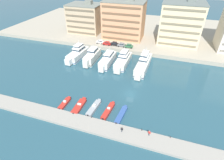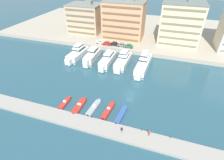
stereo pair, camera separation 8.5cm
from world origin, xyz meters
name	(u,v)px [view 1 (the left image)]	position (x,y,z in m)	size (l,w,h in m)	color
ground_plane	(130,94)	(0.00, 0.00, 0.00)	(400.00, 400.00, 0.00)	#285160
quay_promenade	(154,31)	(0.00, 65.06, 0.91)	(180.00, 70.00, 1.82)	#ADA38E
pier_dock	(115,132)	(0.00, -16.91, 0.38)	(120.00, 4.87, 0.76)	#9E998E
yacht_white_far_left	(78,53)	(-29.30, 18.82, 2.17)	(5.64, 16.66, 7.79)	white
yacht_ivory_left	(92,56)	(-21.73, 18.02, 2.27)	(4.11, 14.82, 7.34)	silver
yacht_white_mid_left	(108,60)	(-14.19, 17.39, 2.01)	(4.05, 15.90, 6.73)	white
yacht_ivory_center_left	(123,60)	(-7.76, 19.16, 2.05)	(4.87, 17.10, 7.53)	silver
yacht_ivory_center	(144,63)	(1.09, 18.68, 2.34)	(4.98, 20.23, 8.32)	silver
motorboat_red_far_left	(65,103)	(-18.34, -11.44, 0.41)	(1.63, 6.28, 1.25)	red
motorboat_red_left	(79,106)	(-13.43, -11.19, 0.42)	(2.17, 7.85, 1.17)	red
motorboat_grey_mid_left	(94,108)	(-8.77, -10.52, 0.51)	(2.31, 7.93, 1.49)	#9EA3A8
motorboat_red_center_left	(108,111)	(-4.23, -10.34, 0.52)	(2.15, 8.01, 1.39)	red
motorboat_blue_center	(121,115)	(-0.14, -10.64, 0.43)	(2.18, 8.05, 0.87)	#33569E
car_white_far_left	(100,42)	(-24.04, 33.77, 2.79)	(4.17, 2.06, 1.80)	white
car_red_left	(107,43)	(-20.00, 32.84, 2.79)	(4.11, 1.94, 1.80)	red
car_black_mid_left	(114,44)	(-16.30, 33.65, 2.79)	(4.15, 2.02, 1.80)	black
car_grey_center_left	(122,45)	(-12.44, 33.36, 2.79)	(4.11, 1.94, 1.80)	slate
car_green_center	(129,46)	(-8.64, 33.12, 2.79)	(4.18, 2.08, 1.80)	#2D6642
apartment_block_far_left	(86,18)	(-38.80, 48.64, 9.71)	(18.76, 14.52, 17.66)	#C6AD89
apartment_block_left	(124,20)	(-14.99, 45.68, 11.47)	(21.40, 13.40, 21.19)	tan
apartment_block_mid_left	(180,23)	(13.44, 48.74, 11.79)	(19.57, 17.59, 21.86)	beige
pedestrian_near_edge	(122,129)	(1.70, -16.82, 1.77)	(0.66, 0.28, 1.70)	#4C515B
pedestrian_mid_deck	(149,133)	(8.53, -15.71, 1.80)	(0.62, 0.42, 1.75)	#4C515B
bollard_west	(91,117)	(-7.68, -14.73, 1.08)	(0.20, 0.20, 0.61)	#2D2D33
bollard_west_mid	(116,123)	(-0.55, -14.73, 1.08)	(0.20, 0.20, 0.61)	#2D2D33
bollard_east_mid	(142,130)	(6.58, -14.73, 1.08)	(0.20, 0.20, 0.61)	#2D2D33
bollard_east	(170,137)	(13.71, -14.73, 1.08)	(0.20, 0.20, 0.61)	#2D2D33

